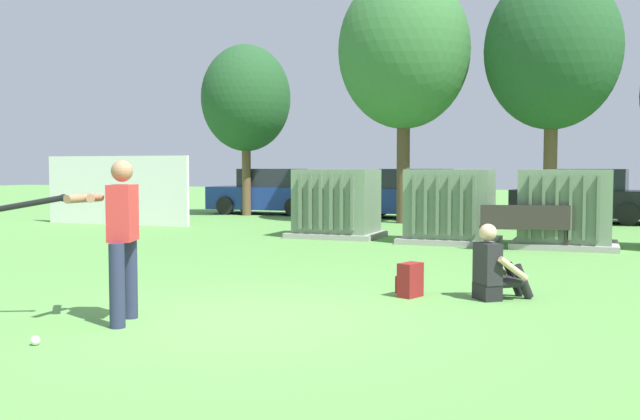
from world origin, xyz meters
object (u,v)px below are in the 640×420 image
Objects in this scene: transformer_mid_east at (565,210)px; sports_ball at (35,341)px; parked_car_leftmost at (270,193)px; batter at (118,232)px; seated_spectator at (494,270)px; parked_car_right_of_center at (585,197)px; transformer_mid_west at (450,207)px; backpack at (410,280)px; parked_car_left_of_center at (413,195)px; park_bench at (526,224)px; transformer_west at (337,204)px.

transformer_mid_east is 23.33× the size of sports_ball.
sports_ball is at bearing -71.81° from parked_car_leftmost.
batter is 19.33× the size of sports_ball.
seated_spectator is 0.22× the size of parked_car_right_of_center.
sports_ball is at bearing -100.30° from transformer_mid_west.
batter is 3.73m from backpack.
parked_car_left_of_center is (-4.95, 7.28, -0.04)m from transformer_mid_east.
parked_car_leftmost reaches higher than seated_spectator.
transformer_mid_east is 4.77× the size of backpack.
transformer_mid_west reaches higher than backpack.
park_bench is 8.43m from parked_car_right_of_center.
batter is at bearing 83.05° from sports_ball.
transformer_mid_west is at bearing 79.32° from batter.
park_bench is 0.42× the size of parked_car_right_of_center.
parked_car_leftmost and parked_car_left_of_center have the same top height.
sports_ball is 18.58m from parked_car_right_of_center.
batter is 1.44m from sports_ball.
park_bench is 0.43× the size of parked_car_leftmost.
parked_car_leftmost is 5.32m from parked_car_left_of_center.
parked_car_leftmost is at bearing 179.50° from parked_car_right_of_center.
batter reaches higher than transformer_mid_west.
transformer_mid_west is 1.00× the size of transformer_mid_east.
seated_spectator is at bearing -95.36° from transformer_mid_east.
parked_car_leftmost is at bearing 109.67° from batter.
parked_car_right_of_center reaches higher than backpack.
parked_car_leftmost is 10.60m from parked_car_right_of_center.
batter is 3.95× the size of backpack.
transformer_mid_west reaches higher than park_bench.
parked_car_right_of_center is (0.95, 14.06, 0.38)m from seated_spectator.
backpack is at bearing -76.78° from parked_car_left_of_center.
batter reaches higher than transformer_west.
parked_car_leftmost is (-9.56, 8.46, 0.22)m from park_bench.
backpack is (-1.04, -0.21, -0.16)m from seated_spectator.
parked_car_leftmost is at bearing 124.29° from seated_spectator.
transformer_west is 10.96m from sports_ball.
batter reaches higher than seated_spectator.
parked_car_right_of_center reaches higher than sports_ball.
seated_spectator is at bearing 38.24° from batter.
transformer_mid_east is 0.49× the size of parked_car_leftmost.
parked_car_leftmost is at bearing 143.47° from transformer_mid_east.
backpack is at bearing -99.12° from park_bench.
park_bench is (4.48, -1.29, -0.25)m from transformer_west.
transformer_mid_west is 1.21× the size of batter.
park_bench is 1.06× the size of batter.
transformer_mid_west is 7.91m from parked_car_right_of_center.
seated_spectator is (4.58, -6.99, -0.41)m from transformer_west.
batter is 4.60m from seated_spectator.
batter is at bearing -141.76° from seated_spectator.
park_bench is 10.28m from sports_ball.
transformer_mid_west is 10.76m from sports_ball.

